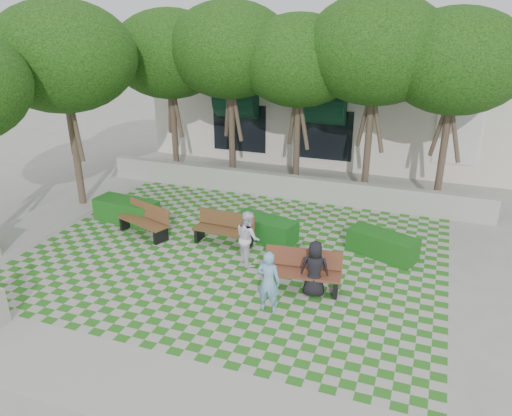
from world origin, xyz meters
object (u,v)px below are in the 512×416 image
at_px(bench_west, 145,221).
at_px(person_white, 248,238).
at_px(person_dark, 315,269).
at_px(hedge_west, 127,210).
at_px(hedge_east, 382,245).
at_px(bench_mid, 224,229).
at_px(person_blue, 268,282).
at_px(hedge_midright, 265,229).
at_px(bench_east, 302,271).

relative_size(bench_west, person_white, 1.25).
bearing_deg(person_dark, bench_west, -26.26).
bearing_deg(hedge_west, hedge_east, 2.54).
bearing_deg(bench_mid, hedge_west, 175.25).
height_order(person_blue, person_white, person_white).
height_order(bench_mid, hedge_midright, bench_mid).
distance_m(bench_mid, person_blue, 3.93).
height_order(bench_mid, person_blue, person_blue).
distance_m(bench_west, hedge_midright, 3.89).
xyz_separation_m(hedge_midright, hedge_west, (-4.93, -0.28, 0.03)).
height_order(hedge_east, hedge_midright, hedge_midright).
relative_size(hedge_midright, hedge_west, 0.91).
xyz_separation_m(bench_east, person_dark, (0.37, -0.18, 0.23)).
bearing_deg(bench_west, bench_east, 4.27).
relative_size(bench_mid, person_dark, 1.28).
height_order(bench_west, hedge_midright, bench_west).
xyz_separation_m(bench_mid, hedge_west, (-3.84, 0.46, -0.09)).
height_order(hedge_west, person_dark, person_dark).
distance_m(bench_mid, hedge_east, 4.78).
distance_m(hedge_east, person_blue, 4.50).
relative_size(hedge_west, person_blue, 1.39).
bearing_deg(hedge_east, hedge_midright, -178.48).
xyz_separation_m(hedge_midright, person_dark, (2.26, -2.71, 0.39)).
distance_m(bench_west, hedge_east, 7.46).
height_order(hedge_west, person_white, person_white).
xyz_separation_m(hedge_east, hedge_west, (-8.55, -0.38, 0.03)).
distance_m(hedge_west, person_dark, 7.59).
bearing_deg(bench_west, person_blue, -9.01).
xyz_separation_m(hedge_east, hedge_midright, (-3.63, -0.10, 0.00)).
xyz_separation_m(bench_west, person_blue, (5.14, -2.77, 0.31)).
bearing_deg(person_white, bench_east, -156.35).
distance_m(hedge_east, person_dark, 3.15).
height_order(bench_east, hedge_east, bench_east).
height_order(bench_mid, hedge_east, bench_mid).
distance_m(bench_west, person_dark, 6.24).
xyz_separation_m(bench_mid, person_blue, (2.47, -3.04, 0.32)).
height_order(bench_mid, bench_west, bench_west).
bearing_deg(person_white, hedge_midright, -39.18).
height_order(bench_west, hedge_west, bench_west).
xyz_separation_m(hedge_midright, person_blue, (1.39, -3.78, 0.44)).
bearing_deg(person_white, person_blue, 170.64).
bearing_deg(bench_mid, hedge_east, 12.14).
bearing_deg(person_dark, bench_east, -36.44).
bearing_deg(person_dark, hedge_midright, -60.70).
bearing_deg(bench_mid, person_dark, -28.44).
bearing_deg(hedge_west, person_blue, -29.00).
relative_size(hedge_west, person_dark, 1.49).
xyz_separation_m(hedge_midright, person_white, (0.07, -1.69, 0.45)).
relative_size(bench_east, hedge_midright, 1.03).
bearing_deg(person_blue, person_white, -58.55).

